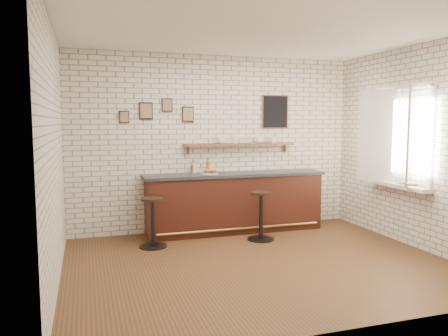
{
  "coord_description": "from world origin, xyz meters",
  "views": [
    {
      "loc": [
        -2.16,
        -5.25,
        1.87
      ],
      "look_at": [
        -0.2,
        0.9,
        1.19
      ],
      "focal_mm": 35.0,
      "sensor_mm": 36.0,
      "label": 1
    }
  ],
  "objects": [
    {
      "name": "ground",
      "position": [
        0.0,
        0.0,
        0.0
      ],
      "size": [
        5.0,
        5.0,
        0.0
      ],
      "primitive_type": "plane",
      "color": "brown",
      "rests_on": "ground"
    },
    {
      "name": "bar_counter",
      "position": [
        0.24,
        1.7,
        0.51
      ],
      "size": [
        3.1,
        0.65,
        1.01
      ],
      "color": "#3E1910",
      "rests_on": "ground"
    },
    {
      "name": "sandwich_plate",
      "position": [
        -0.21,
        1.67,
        1.02
      ],
      "size": [
        0.28,
        0.28,
        0.01
      ],
      "primitive_type": "cylinder",
      "color": "white",
      "rests_on": "bar_counter"
    },
    {
      "name": "ciabatta_sandwich",
      "position": [
        -0.2,
        1.67,
        1.06
      ],
      "size": [
        0.22,
        0.16,
        0.07
      ],
      "color": "tan",
      "rests_on": "sandwich_plate"
    },
    {
      "name": "potato_chips",
      "position": [
        -0.23,
        1.66,
        1.02
      ],
      "size": [
        0.24,
        0.18,
        0.0
      ],
      "color": "gold",
      "rests_on": "sandwich_plate"
    },
    {
      "name": "bitters_bottle_brown",
      "position": [
        -0.46,
        1.86,
        1.08
      ],
      "size": [
        0.06,
        0.06,
        0.18
      ],
      "color": "brown",
      "rests_on": "bar_counter"
    },
    {
      "name": "bitters_bottle_white",
      "position": [
        -0.43,
        1.86,
        1.09
      ],
      "size": [
        0.05,
        0.05,
        0.21
      ],
      "color": "silver",
      "rests_on": "bar_counter"
    },
    {
      "name": "bitters_bottle_amber",
      "position": [
        -0.19,
        1.86,
        1.11
      ],
      "size": [
        0.06,
        0.06,
        0.25
      ],
      "color": "#934B17",
      "rests_on": "bar_counter"
    },
    {
      "name": "condiment_bottle_yellow",
      "position": [
        -0.14,
        1.86,
        1.08
      ],
      "size": [
        0.05,
        0.05,
        0.17
      ],
      "color": "yellow",
      "rests_on": "bar_counter"
    },
    {
      "name": "bar_stool_left",
      "position": [
        -1.24,
        1.17,
        0.4
      ],
      "size": [
        0.42,
        0.42,
        0.75
      ],
      "color": "black",
      "rests_on": "ground"
    },
    {
      "name": "bar_stool_right",
      "position": [
        0.46,
        1.06,
        0.41
      ],
      "size": [
        0.43,
        0.43,
        0.77
      ],
      "color": "black",
      "rests_on": "ground"
    },
    {
      "name": "wall_shelf",
      "position": [
        0.4,
        1.9,
        1.48
      ],
      "size": [
        2.0,
        0.18,
        0.18
      ],
      "color": "brown",
      "rests_on": "ground"
    },
    {
      "name": "shelf_cup_a",
      "position": [
        0.06,
        1.9,
        1.55
      ],
      "size": [
        0.14,
        0.14,
        0.1
      ],
      "primitive_type": "imported",
      "rotation": [
        0.0,
        0.0,
        -0.08
      ],
      "color": "white",
      "rests_on": "wall_shelf"
    },
    {
      "name": "shelf_cup_b",
      "position": [
        0.33,
        1.9,
        1.55
      ],
      "size": [
        0.16,
        0.16,
        0.1
      ],
      "primitive_type": "imported",
      "rotation": [
        0.0,
        0.0,
        0.88
      ],
      "color": "white",
      "rests_on": "wall_shelf"
    },
    {
      "name": "shelf_cup_c",
      "position": [
        0.77,
        1.9,
        1.55
      ],
      "size": [
        0.14,
        0.14,
        0.11
      ],
      "primitive_type": "imported",
      "rotation": [
        0.0,
        0.0,
        1.51
      ],
      "color": "white",
      "rests_on": "wall_shelf"
    },
    {
      "name": "shelf_cup_d",
      "position": [
        1.02,
        1.9,
        1.55
      ],
      "size": [
        0.14,
        0.14,
        0.1
      ],
      "primitive_type": "imported",
      "rotation": [
        0.0,
        0.0,
        0.44
      ],
      "color": "white",
      "rests_on": "wall_shelf"
    },
    {
      "name": "back_wall_decor",
      "position": [
        0.23,
        1.98,
        2.05
      ],
      "size": [
        2.96,
        0.02,
        0.56
      ],
      "color": "black",
      "rests_on": "ground"
    },
    {
      "name": "window_sill",
      "position": [
        2.4,
        0.3,
        0.9
      ],
      "size": [
        0.2,
        1.35,
        0.06
      ],
      "color": "white",
      "rests_on": "ground"
    },
    {
      "name": "casement_window",
      "position": [
        2.36,
        0.3,
        1.65
      ],
      "size": [
        0.4,
        1.3,
        1.56
      ],
      "color": "white",
      "rests_on": "ground"
    },
    {
      "name": "book_lower",
      "position": [
        2.38,
        0.14,
        0.94
      ],
      "size": [
        0.19,
        0.24,
        0.02
      ],
      "primitive_type": "imported",
      "rotation": [
        0.0,
        0.0,
        0.13
      ],
      "color": "tan",
      "rests_on": "window_sill"
    },
    {
      "name": "book_upper",
      "position": [
        2.38,
        0.13,
        0.96
      ],
      "size": [
        0.26,
        0.29,
        0.02
      ],
      "primitive_type": "imported",
      "rotation": [
        0.0,
        0.0,
        -0.45
      ],
      "color": "tan",
      "rests_on": "book_lower"
    }
  ]
}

